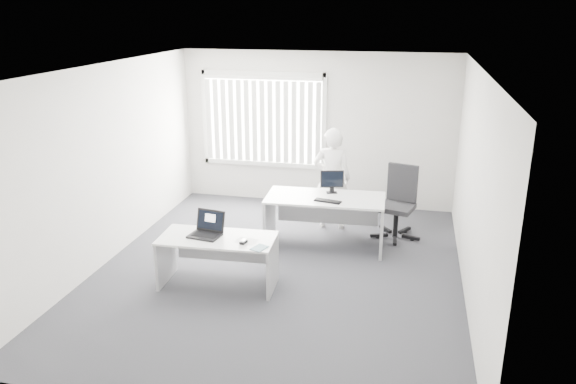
% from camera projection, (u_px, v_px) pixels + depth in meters
% --- Properties ---
extents(ground, '(6.00, 6.00, 0.00)m').
position_uv_depth(ground, '(278.00, 271.00, 7.88)').
color(ground, '#45454B').
rests_on(ground, ground).
extents(wall_back, '(5.00, 0.02, 2.80)m').
position_uv_depth(wall_back, '(317.00, 130.00, 10.22)').
color(wall_back, beige).
rests_on(wall_back, ground).
extents(wall_front, '(5.00, 0.02, 2.80)m').
position_uv_depth(wall_front, '(192.00, 276.00, 4.66)').
color(wall_front, beige).
rests_on(wall_front, ground).
extents(wall_left, '(0.02, 6.00, 2.80)m').
position_uv_depth(wall_left, '(107.00, 164.00, 7.97)').
color(wall_left, beige).
rests_on(wall_left, ground).
extents(wall_right, '(0.02, 6.00, 2.80)m').
position_uv_depth(wall_right, '(474.00, 188.00, 6.92)').
color(wall_right, beige).
rests_on(wall_right, ground).
extents(ceiling, '(5.00, 6.00, 0.02)m').
position_uv_depth(ceiling, '(277.00, 68.00, 7.00)').
color(ceiling, silver).
rests_on(ceiling, wall_back).
extents(window, '(2.32, 0.06, 1.76)m').
position_uv_depth(window, '(263.00, 120.00, 10.35)').
color(window, silver).
rests_on(window, wall_back).
extents(blinds, '(2.20, 0.10, 1.50)m').
position_uv_depth(blinds, '(262.00, 122.00, 10.30)').
color(blinds, white).
rests_on(blinds, wall_back).
extents(desk_near, '(1.53, 0.77, 0.69)m').
position_uv_depth(desk_near, '(218.00, 251.00, 7.33)').
color(desk_near, silver).
rests_on(desk_near, ground).
extents(desk_far, '(1.81, 0.91, 0.81)m').
position_uv_depth(desk_far, '(325.00, 211.00, 8.51)').
color(desk_far, silver).
rests_on(desk_far, ground).
extents(office_chair, '(0.81, 0.81, 1.16)m').
position_uv_depth(office_chair, '(397.00, 215.00, 8.97)').
color(office_chair, black).
rests_on(office_chair, ground).
extents(person, '(0.66, 0.48, 1.70)m').
position_uv_depth(person, '(332.00, 179.00, 9.20)').
color(person, white).
rests_on(person, ground).
extents(laptop, '(0.45, 0.41, 0.31)m').
position_uv_depth(laptop, '(204.00, 225.00, 7.24)').
color(laptop, black).
rests_on(laptop, desk_near).
extents(paper_sheet, '(0.30, 0.23, 0.00)m').
position_uv_depth(paper_sheet, '(247.00, 241.00, 7.16)').
color(paper_sheet, white).
rests_on(paper_sheet, desk_near).
extents(mouse, '(0.09, 0.12, 0.05)m').
position_uv_depth(mouse, '(243.00, 242.00, 7.08)').
color(mouse, '#BDBDC0').
rests_on(mouse, paper_sheet).
extents(booklet, '(0.22, 0.25, 0.01)m').
position_uv_depth(booklet, '(259.00, 248.00, 6.94)').
color(booklet, silver).
rests_on(booklet, desk_near).
extents(keyboard, '(0.42, 0.21, 0.02)m').
position_uv_depth(keyboard, '(328.00, 201.00, 8.23)').
color(keyboard, black).
rests_on(keyboard, desk_far).
extents(monitor, '(0.37, 0.19, 0.36)m').
position_uv_depth(monitor, '(332.00, 182.00, 8.57)').
color(monitor, black).
rests_on(monitor, desk_far).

